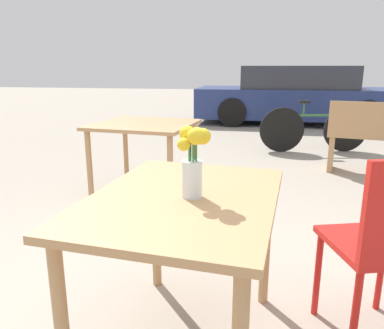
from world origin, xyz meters
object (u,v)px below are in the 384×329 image
at_px(table_front, 184,218).
at_px(bicycle, 314,129).
at_px(flower_vase, 193,163).
at_px(table_back, 144,134).
at_px(parked_car, 296,96).

distance_m(table_front, bicycle, 4.44).
xyz_separation_m(flower_vase, bicycle, (1.03, 4.32, -0.52)).
relative_size(table_back, bicycle, 0.62).
xyz_separation_m(table_back, parked_car, (1.80, 5.38, -0.02)).
xyz_separation_m(flower_vase, table_back, (-0.81, 1.92, -0.24)).
relative_size(table_front, bicycle, 0.67).
distance_m(table_front, flower_vase, 0.25).
relative_size(table_front, flower_vase, 3.76).
xyz_separation_m(table_front, parked_car, (1.03, 7.28, -0.02)).
height_order(table_front, parked_car, parked_car).
bearing_deg(flower_vase, table_front, 152.75).
bearing_deg(table_front, bicycle, 76.04).
height_order(flower_vase, table_back, flower_vase).
bearing_deg(table_front, table_back, 112.05).
relative_size(flower_vase, bicycle, 0.18).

